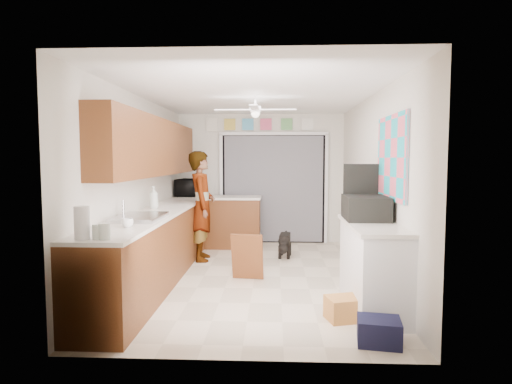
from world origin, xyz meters
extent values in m
plane|color=beige|center=(0.00, 0.00, 0.00)|extent=(5.00, 5.00, 0.00)
plane|color=white|center=(0.00, 0.00, 2.50)|extent=(5.00, 5.00, 0.00)
plane|color=beige|center=(0.00, 2.50, 1.25)|extent=(3.20, 0.00, 3.20)
plane|color=beige|center=(0.00, -2.50, 1.25)|extent=(3.20, 0.00, 3.20)
plane|color=beige|center=(-1.60, 0.00, 1.25)|extent=(0.00, 5.00, 5.00)
plane|color=beige|center=(1.60, 0.00, 1.25)|extent=(0.00, 5.00, 5.00)
cube|color=brown|center=(-1.30, 0.00, 0.45)|extent=(0.60, 4.80, 0.90)
cube|color=white|center=(-1.29, 0.00, 0.92)|extent=(0.62, 4.80, 0.04)
cube|color=brown|center=(-1.44, 0.20, 1.80)|extent=(0.32, 4.00, 0.80)
cube|color=silver|center=(-1.29, -1.00, 0.95)|extent=(0.50, 0.76, 0.06)
cylinder|color=silver|center=(-1.48, -1.00, 1.05)|extent=(0.03, 0.03, 0.22)
cube|color=brown|center=(-0.50, 2.00, 0.45)|extent=(1.00, 0.60, 0.90)
cube|color=white|center=(-0.50, 2.00, 0.92)|extent=(1.04, 0.64, 0.04)
cube|color=black|center=(0.25, 2.47, 1.05)|extent=(2.00, 0.06, 2.10)
cube|color=gray|center=(0.25, 2.43, 1.05)|extent=(1.90, 0.03, 2.05)
cube|color=white|center=(-0.77, 2.44, 1.05)|extent=(0.06, 0.04, 2.10)
cube|color=white|center=(1.27, 2.44, 1.05)|extent=(0.06, 0.04, 2.10)
cube|color=white|center=(0.25, 2.44, 2.12)|extent=(2.10, 0.04, 0.06)
cube|color=gold|center=(-0.60, 2.47, 2.30)|extent=(0.22, 0.02, 0.22)
cube|color=#50ACD7|center=(-0.25, 2.47, 2.30)|extent=(0.22, 0.02, 0.22)
cube|color=#D75075|center=(0.10, 2.47, 2.30)|extent=(0.22, 0.02, 0.22)
cube|color=#60A45D|center=(0.50, 2.47, 2.30)|extent=(0.22, 0.02, 0.22)
cube|color=white|center=(0.90, 2.47, 2.30)|extent=(0.22, 0.02, 0.22)
cube|color=silver|center=(-0.95, 2.47, 2.30)|extent=(0.22, 0.02, 0.26)
cube|color=white|center=(1.35, -1.20, 0.45)|extent=(0.50, 1.40, 0.90)
cube|color=white|center=(1.34, -1.20, 0.92)|extent=(0.54, 1.44, 0.04)
cube|color=#F0586E|center=(1.58, -1.00, 1.65)|extent=(0.03, 1.15, 0.95)
cube|color=white|center=(0.00, 0.20, 2.32)|extent=(1.14, 1.14, 0.24)
imported|color=black|center=(-1.32, 2.06, 1.10)|extent=(0.44, 0.61, 0.32)
imported|color=silver|center=(-1.42, 0.03, 1.10)|extent=(0.15, 0.15, 0.32)
imported|color=white|center=(-1.22, -1.60, 0.99)|extent=(0.14, 0.14, 0.09)
cylinder|color=silver|center=(-1.20, -2.25, 1.01)|extent=(0.12, 0.12, 0.14)
cylinder|color=silver|center=(-1.26, -2.25, 1.01)|extent=(0.10, 0.10, 0.13)
cylinder|color=white|center=(-1.39, -2.25, 1.08)|extent=(0.15, 0.15, 0.29)
cube|color=black|center=(1.32, -0.91, 1.08)|extent=(0.49, 0.64, 0.27)
cube|color=yellow|center=(1.32, -0.91, 0.97)|extent=(0.45, 0.59, 0.02)
cube|color=black|center=(1.32, -0.62, 1.33)|extent=(0.42, 0.04, 0.50)
cube|color=#CB8840|center=(1.00, -1.57, 0.12)|extent=(0.44, 0.37, 0.24)
cube|color=black|center=(1.20, -2.13, 0.11)|extent=(0.42, 0.36, 0.23)
cube|color=brown|center=(-0.09, -0.19, 0.32)|extent=(0.45, 0.22, 0.63)
imported|color=white|center=(-0.90, 0.94, 0.88)|extent=(0.50, 0.69, 1.76)
cube|color=black|center=(0.45, 1.19, 0.22)|extent=(0.30, 0.58, 0.44)
camera|label=1|loc=(0.28, -5.85, 1.64)|focal=30.00mm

